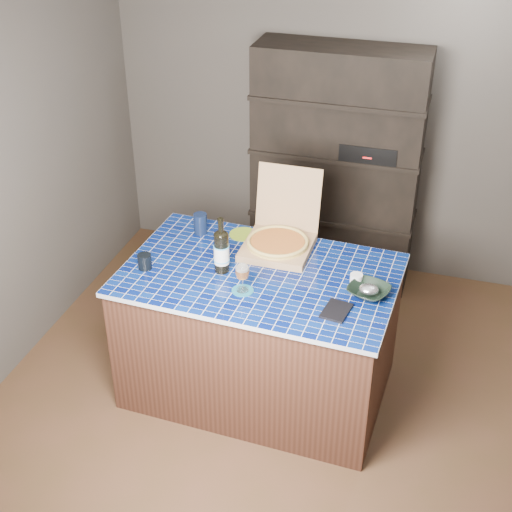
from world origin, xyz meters
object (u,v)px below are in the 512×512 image
(pizza_box, at_px, (279,240))
(wine_glass, at_px, (242,272))
(bowl, at_px, (369,291))
(mead_bottle, at_px, (221,251))
(kitchen_island, at_px, (260,332))
(dvd_case, at_px, (336,311))

(pizza_box, distance_m, wine_glass, 0.51)
(wine_glass, xyz_separation_m, bowl, (0.67, 0.16, -0.10))
(pizza_box, relative_size, mead_bottle, 1.43)
(mead_bottle, xyz_separation_m, wine_glass, (0.18, -0.16, -0.01))
(wine_glass, bearing_deg, pizza_box, 82.01)
(kitchen_island, distance_m, wine_glass, 0.59)
(pizza_box, relative_size, wine_glass, 2.81)
(kitchen_island, xyz_separation_m, mead_bottle, (-0.22, -0.04, 0.57))
(kitchen_island, height_order, bowl, bowl)
(pizza_box, distance_m, mead_bottle, 0.42)
(bowl, bearing_deg, dvd_case, -124.30)
(mead_bottle, relative_size, wine_glass, 1.96)
(mead_bottle, height_order, wine_glass, mead_bottle)
(kitchen_island, relative_size, wine_glass, 9.19)
(mead_bottle, xyz_separation_m, bowl, (0.85, -0.00, -0.11))
(wine_glass, height_order, bowl, wine_glass)
(mead_bottle, height_order, bowl, mead_bottle)
(wine_glass, relative_size, dvd_case, 0.96)
(kitchen_island, height_order, wine_glass, wine_glass)
(kitchen_island, bearing_deg, dvd_case, -23.98)
(kitchen_island, height_order, mead_bottle, mead_bottle)
(kitchen_island, distance_m, dvd_case, 0.71)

